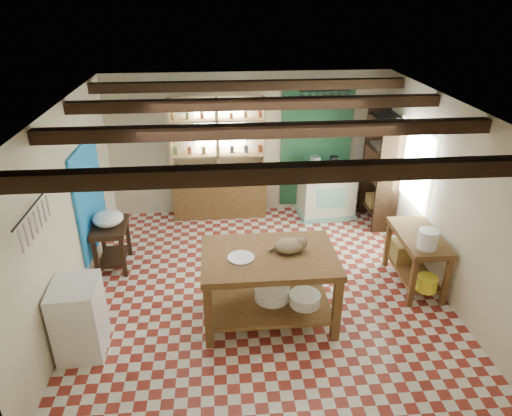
{
  "coord_description": "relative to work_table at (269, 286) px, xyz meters",
  "views": [
    {
      "loc": [
        -0.56,
        -5.43,
        3.89
      ],
      "look_at": [
        -0.05,
        0.3,
        1.09
      ],
      "focal_mm": 32.0,
      "sensor_mm": 36.0,
      "label": 1
    }
  ],
  "objects": [
    {
      "name": "floor",
      "position": [
        -0.02,
        0.71,
        -0.48
      ],
      "size": [
        5.0,
        5.0,
        0.02
      ],
      "primitive_type": "cube",
      "color": "maroon",
      "rests_on": "ground"
    },
    {
      "name": "ceiling",
      "position": [
        -0.02,
        0.71,
        2.13
      ],
      "size": [
        5.0,
        5.0,
        0.02
      ],
      "primitive_type": "cube",
      "color": "#4D4E52",
      "rests_on": "wall_back"
    },
    {
      "name": "wall_back",
      "position": [
        -0.02,
        3.21,
        0.83
      ],
      "size": [
        5.0,
        0.04,
        2.6
      ],
      "primitive_type": "cube",
      "color": "beige",
      "rests_on": "floor"
    },
    {
      "name": "wall_front",
      "position": [
        -0.02,
        -1.79,
        0.83
      ],
      "size": [
        5.0,
        0.04,
        2.6
      ],
      "primitive_type": "cube",
      "color": "beige",
      "rests_on": "floor"
    },
    {
      "name": "wall_left",
      "position": [
        -2.52,
        0.71,
        0.83
      ],
      "size": [
        0.04,
        5.0,
        2.6
      ],
      "primitive_type": "cube",
      "color": "beige",
      "rests_on": "floor"
    },
    {
      "name": "wall_right",
      "position": [
        2.48,
        0.71,
        0.83
      ],
      "size": [
        0.04,
        5.0,
        2.6
      ],
      "primitive_type": "cube",
      "color": "beige",
      "rests_on": "floor"
    },
    {
      "name": "ceiling_beams",
      "position": [
        -0.02,
        0.71,
        2.01
      ],
      "size": [
        5.0,
        3.8,
        0.15
      ],
      "primitive_type": "cube",
      "color": "#311E11",
      "rests_on": "ceiling"
    },
    {
      "name": "blue_wall_patch",
      "position": [
        -2.49,
        1.61,
        0.63
      ],
      "size": [
        0.04,
        1.4,
        1.6
      ],
      "primitive_type": "cube",
      "color": "blue",
      "rests_on": "wall_left"
    },
    {
      "name": "green_wall_patch",
      "position": [
        1.23,
        3.18,
        0.78
      ],
      "size": [
        1.3,
        0.04,
        2.3
      ],
      "primitive_type": "cube",
      "color": "#205132",
      "rests_on": "wall_back"
    },
    {
      "name": "window_back",
      "position": [
        -0.52,
        3.19,
        1.23
      ],
      "size": [
        0.9,
        0.02,
        0.8
      ],
      "primitive_type": "cube",
      "color": "white",
      "rests_on": "wall_back"
    },
    {
      "name": "window_right",
      "position": [
        2.46,
        1.71,
        0.93
      ],
      "size": [
        0.02,
        1.3,
        1.2
      ],
      "primitive_type": "cube",
      "color": "white",
      "rests_on": "wall_right"
    },
    {
      "name": "utensil_rail",
      "position": [
        -2.46,
        -0.49,
        1.31
      ],
      "size": [
        0.06,
        0.9,
        0.28
      ],
      "primitive_type": "cube",
      "color": "black",
      "rests_on": "wall_left"
    },
    {
      "name": "pot_rack",
      "position": [
        1.23,
        2.76,
        1.71
      ],
      "size": [
        0.86,
        0.12,
        0.36
      ],
      "primitive_type": "cube",
      "color": "black",
      "rests_on": "ceiling"
    },
    {
      "name": "shelving_unit",
      "position": [
        -0.57,
        3.02,
        0.63
      ],
      "size": [
        1.7,
        0.34,
        2.2
      ],
      "primitive_type": "cube",
      "color": "tan",
      "rests_on": "floor"
    },
    {
      "name": "tall_rack",
      "position": [
        2.26,
        2.51,
        0.53
      ],
      "size": [
        0.4,
        0.86,
        2.0
      ],
      "primitive_type": "cube",
      "color": "#311E11",
      "rests_on": "floor"
    },
    {
      "name": "work_table",
      "position": [
        0.0,
        0.0,
        0.0
      ],
      "size": [
        1.66,
        1.11,
        0.94
      ],
      "primitive_type": "cube",
      "rotation": [
        0.0,
        0.0,
        -0.0
      ],
      "color": "brown",
      "rests_on": "floor"
    },
    {
      "name": "stove",
      "position": [
        1.4,
        2.86,
        0.01
      ],
      "size": [
        1.02,
        0.73,
        0.95
      ],
      "primitive_type": "cube",
      "rotation": [
        0.0,
        0.0,
        0.08
      ],
      "color": "silver",
      "rests_on": "floor"
    },
    {
      "name": "prep_table",
      "position": [
        -2.22,
        1.4,
        -0.11
      ],
      "size": [
        0.52,
        0.73,
        0.72
      ],
      "primitive_type": "cube",
      "rotation": [
        0.0,
        0.0,
        0.04
      ],
      "color": "#311E11",
      "rests_on": "floor"
    },
    {
      "name": "white_cabinet",
      "position": [
        -2.24,
        -0.4,
        -0.01
      ],
      "size": [
        0.54,
        0.64,
        0.92
      ],
      "primitive_type": "cube",
      "rotation": [
        0.0,
        0.0,
        0.05
      ],
      "color": "white",
      "rests_on": "floor"
    },
    {
      "name": "right_counter",
      "position": [
        2.16,
        0.55,
        -0.07
      ],
      "size": [
        0.59,
        1.14,
        0.81
      ],
      "primitive_type": "cube",
      "rotation": [
        0.0,
        0.0,
        -0.03
      ],
      "color": "brown",
      "rests_on": "floor"
    },
    {
      "name": "cat",
      "position": [
        0.25,
        0.05,
        0.55
      ],
      "size": [
        0.42,
        0.34,
        0.17
      ],
      "primitive_type": "ellipsoid",
      "rotation": [
        0.0,
        0.0,
        0.17
      ],
      "color": "#9A825A",
      "rests_on": "work_table"
    },
    {
      "name": "steel_tray",
      "position": [
        -0.35,
        -0.05,
        0.48
      ],
      "size": [
        0.33,
        0.33,
        0.02
      ],
      "primitive_type": "cylinder",
      "rotation": [
        0.0,
        0.0,
        -0.0
      ],
      "color": "#B6B6BF",
      "rests_on": "work_table"
    },
    {
      "name": "basin_large",
      "position": [
        0.05,
        0.05,
        -0.14
      ],
      "size": [
        0.46,
        0.46,
        0.16
      ],
      "primitive_type": "cylinder",
      "rotation": [
        0.0,
        0.0,
        -0.0
      ],
      "color": "white",
      "rests_on": "work_table"
    },
    {
      "name": "basin_small",
      "position": [
        0.45,
        -0.1,
        -0.15
      ],
      "size": [
        0.4,
        0.4,
        0.14
      ],
      "primitive_type": "cylinder",
      "rotation": [
        0.0,
        0.0,
        -0.0
      ],
      "color": "white",
      "rests_on": "work_table"
    },
    {
      "name": "kettle_left",
      "position": [
        1.15,
        2.84,
        0.59
      ],
      "size": [
        0.21,
        0.21,
        0.22
      ],
      "primitive_type": "cylinder",
      "rotation": [
        0.0,
        0.0,
        0.08
      ],
      "color": "#B6B6BF",
      "rests_on": "stove"
    },
    {
      "name": "kettle_right",
      "position": [
        1.5,
        2.86,
        0.58
      ],
      "size": [
        0.17,
        0.17,
        0.2
      ],
      "primitive_type": "cylinder",
      "rotation": [
        0.0,
        0.0,
        0.08
      ],
      "color": "black",
      "rests_on": "stove"
    },
    {
      "name": "enamel_bowl",
      "position": [
        -2.22,
        1.4,
        0.36
      ],
      "size": [
        0.46,
        0.46,
        0.22
      ],
      "primitive_type": "ellipsoid",
      "rotation": [
        0.0,
        0.0,
        0.04
      ],
      "color": "white",
      "rests_on": "prep_table"
    },
    {
      "name": "white_bucket",
      "position": [
        2.1,
        0.2,
        0.47
      ],
      "size": [
        0.26,
        0.26,
        0.26
      ],
      "primitive_type": "cylinder",
      "rotation": [
        0.0,
        0.0,
        -0.03
      ],
      "color": "white",
      "rests_on": "right_counter"
    },
    {
      "name": "wicker_basket",
      "position": [
        2.16,
        0.85,
        -0.11
      ],
      "size": [
        0.42,
        0.34,
        0.29
      ],
      "primitive_type": "cube",
      "rotation": [
        0.0,
        0.0,
        -0.03
      ],
      "color": "olive",
      "rests_on": "right_counter"
    },
    {
      "name": "yellow_tub",
      "position": [
        2.14,
        0.1,
        -0.15
      ],
      "size": [
        0.28,
        0.28,
        0.2
      ],
      "primitive_type": "cylinder",
      "rotation": [
        0.0,
        0.0,
        -0.03
      ],
      "color": "yellow",
      "rests_on": "right_counter"
    }
  ]
}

